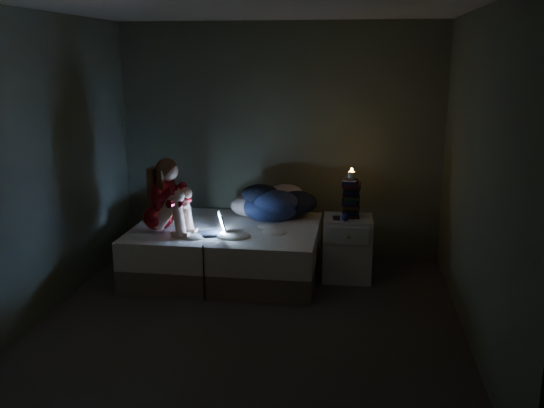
% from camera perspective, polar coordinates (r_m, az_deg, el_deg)
% --- Properties ---
extents(floor, '(3.60, 3.80, 0.02)m').
position_cam_1_polar(floor, '(5.23, -2.16, -11.26)').
color(floor, '#2E2C2B').
rests_on(floor, ground).
extents(ceiling, '(3.60, 3.80, 0.02)m').
position_cam_1_polar(ceiling, '(4.75, -2.46, 18.65)').
color(ceiling, silver).
rests_on(ceiling, ground).
extents(wall_back, '(3.60, 0.02, 2.60)m').
position_cam_1_polar(wall_back, '(6.69, 0.70, 6.04)').
color(wall_back, '#556348').
rests_on(wall_back, ground).
extents(wall_front, '(3.60, 0.02, 2.60)m').
position_cam_1_polar(wall_front, '(3.02, -8.93, -3.89)').
color(wall_front, '#556348').
rests_on(wall_front, ground).
extents(wall_left, '(0.02, 3.80, 2.60)m').
position_cam_1_polar(wall_left, '(5.45, -21.38, 3.28)').
color(wall_left, '#556348').
rests_on(wall_left, ground).
extents(wall_right, '(0.02, 3.80, 2.60)m').
position_cam_1_polar(wall_right, '(4.84, 19.30, 2.21)').
color(wall_right, '#556348').
rests_on(wall_right, ground).
extents(bed, '(1.88, 1.41, 0.52)m').
position_cam_1_polar(bed, '(6.22, -4.36, -4.47)').
color(bed, '#B9B1A1').
rests_on(bed, ground).
extents(pillow, '(0.42, 0.30, 0.12)m').
position_cam_1_polar(pillow, '(6.45, -9.87, -1.00)').
color(pillow, white).
rests_on(pillow, bed).
extents(woman, '(0.53, 0.41, 0.76)m').
position_cam_1_polar(woman, '(5.94, -10.93, 0.85)').
color(woman, maroon).
rests_on(woman, bed).
extents(laptop, '(0.38, 0.32, 0.22)m').
position_cam_1_polar(laptop, '(5.85, -6.09, -1.91)').
color(laptop, black).
rests_on(laptop, bed).
extents(clothes_pile, '(0.73, 0.62, 0.40)m').
position_cam_1_polar(clothes_pile, '(6.38, -0.12, 0.33)').
color(clothes_pile, '#101D43').
rests_on(clothes_pile, bed).
extents(nightstand, '(0.50, 0.45, 0.65)m').
position_cam_1_polar(nightstand, '(6.12, 7.22, -4.22)').
color(nightstand, silver).
rests_on(nightstand, ground).
extents(book_stack, '(0.19, 0.25, 0.37)m').
position_cam_1_polar(book_stack, '(6.02, 7.56, 0.51)').
color(book_stack, black).
rests_on(book_stack, nightstand).
extents(candle, '(0.07, 0.07, 0.08)m').
position_cam_1_polar(candle, '(5.98, 7.63, 2.60)').
color(candle, beige).
rests_on(candle, book_stack).
extents(phone, '(0.08, 0.14, 0.01)m').
position_cam_1_polar(phone, '(5.97, 6.19, -1.32)').
color(phone, black).
rests_on(phone, nightstand).
extents(blue_orb, '(0.08, 0.08, 0.08)m').
position_cam_1_polar(blue_orb, '(5.87, 6.98, -1.28)').
color(blue_orb, navy).
rests_on(blue_orb, nightstand).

